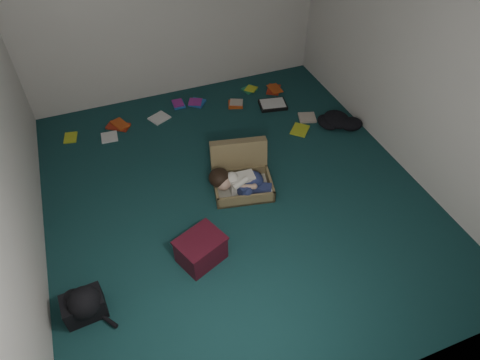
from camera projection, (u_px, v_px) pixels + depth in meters
floor at (235, 194)px, 4.72m from camera, size 4.50×4.50×0.00m
wall_back at (170, 0)px, 5.32m from camera, size 4.50×0.00×4.50m
wall_front at (380, 306)px, 2.31m from camera, size 4.50×0.00×4.50m
wall_right at (418, 54)px, 4.34m from camera, size 0.00×4.50×4.50m
suitcase at (241, 174)px, 4.75m from camera, size 0.75×0.73×0.46m
person at (240, 182)px, 4.60m from camera, size 0.66×0.43×0.29m
maroon_bin at (201, 249)px, 4.00m from camera, size 0.52×0.47×0.29m
backpack at (84, 306)px, 3.61m from camera, size 0.45×0.37×0.25m
clothing_pile at (340, 123)px, 5.55m from camera, size 0.41×0.34×0.13m
paper_tray at (273, 105)px, 5.92m from camera, size 0.41×0.34×0.05m
book_scatter at (208, 113)px, 5.81m from camera, size 3.21×1.40×0.02m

